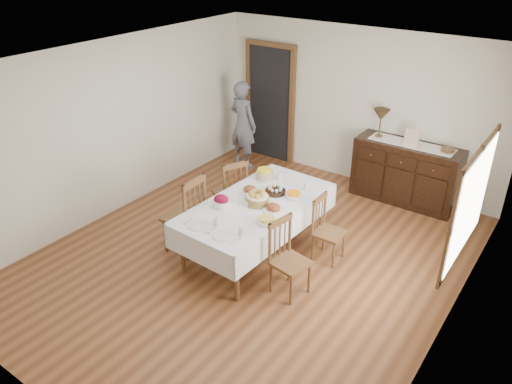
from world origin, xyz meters
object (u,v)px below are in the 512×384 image
Objects in this scene: chair_right_far at (326,229)px; sideboard at (406,173)px; person at (243,122)px; chair_left_near at (187,214)px; dining_table at (256,209)px; chair_right_near at (288,257)px; chair_left_far at (231,191)px; table_lamp at (381,116)px.

sideboard is at bearing -7.69° from chair_right_far.
chair_right_far is 0.53× the size of person.
dining_table is at bearing 120.91° from chair_left_near.
person is at bearing 55.04° from chair_right_near.
person is (-1.09, 1.75, 0.34)m from chair_left_far.
chair_right_far is (0.83, 0.42, -0.22)m from dining_table.
chair_left_far is 2.21× the size of table_lamp.
chair_left_near is at bearing 119.11° from chair_right_far.
sideboard is at bearing -0.83° from table_lamp.
chair_right_far is at bearing 29.22° from dining_table.
chair_left_near is at bearing 101.93° from chair_right_near.
table_lamp is (0.57, 2.58, 0.66)m from dining_table.
dining_table is at bearing 84.23° from chair_left_far.
person is at bearing -171.10° from table_lamp.
chair_left_near reaches higher than chair_right_far.
person is (-2.94, -0.37, 0.36)m from sideboard.
chair_left_near reaches higher than chair_right_near.
chair_right_near is (0.78, -0.46, -0.19)m from dining_table.
dining_table is 0.90m from chair_left_far.
chair_right_near reaches higher than chair_right_far.
sideboard is (1.85, 3.08, -0.08)m from chair_left_near.
table_lamp is at bearing 80.14° from dining_table.
chair_left_far reaches higher than sideboard.
table_lamp is (-0.52, 0.01, 0.84)m from sideboard.
chair_left_near is 1.55m from chair_right_near.
chair_left_far is 0.60× the size of person.
chair_left_near is 1.85m from chair_right_far.
person reaches higher than dining_table.
dining_table is at bearing -102.44° from table_lamp.
sideboard is 0.96× the size of person.
chair_left_near is 1.11× the size of chair_left_far.
chair_right_far is at bearing -96.82° from sideboard.
person reaches higher than chair_left_far.
chair_left_near is (-0.77, -0.50, -0.10)m from dining_table.
table_lamp is at bearing 6.01° from chair_right_far.
person is (-2.63, 2.66, 0.36)m from chair_right_near.
chair_right_far is (1.59, -0.03, -0.06)m from chair_left_far.
sideboard is 3.55× the size of table_lamp.
person is 3.69× the size of table_lamp.
sideboard is 2.98m from person.
table_lamp is (1.33, 2.13, 0.82)m from chair_left_far.
sideboard is (1.09, 2.57, -0.18)m from dining_table.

